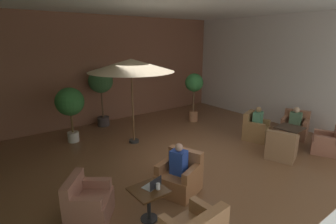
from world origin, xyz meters
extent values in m
cube|color=brown|center=(0.00, 0.00, -0.01)|extent=(9.89, 8.16, 0.02)
cube|color=brown|center=(0.00, 4.04, 2.06)|extent=(9.89, 0.08, 4.11)
cube|color=silver|center=(4.90, 0.00, 2.06)|extent=(0.08, 8.16, 4.11)
cube|color=silver|center=(0.00, 0.00, 4.14)|extent=(9.89, 8.16, 0.06)
cylinder|color=black|center=(-2.34, -2.14, 0.01)|extent=(0.32, 0.32, 0.02)
cylinder|color=black|center=(-2.34, -2.14, 0.29)|extent=(0.07, 0.07, 0.58)
cube|color=#482B14|center=(-2.34, -2.14, 0.60)|extent=(0.62, 0.62, 0.03)
cube|color=#9C613C|center=(-1.33, -1.76, 0.22)|extent=(1.03, 1.03, 0.44)
cube|color=#9C613C|center=(-1.04, -1.64, 0.66)|extent=(0.45, 0.81, 0.44)
cube|color=#9C613C|center=(-1.25, -2.08, 0.55)|extent=(0.63, 0.35, 0.21)
cube|color=#9C613C|center=(-1.49, -1.46, 0.55)|extent=(0.63, 0.35, 0.21)
cube|color=#915B4B|center=(-3.19, -1.49, 0.23)|extent=(1.06, 1.07, 0.45)
cube|color=#915B4B|center=(-3.41, -1.32, 0.64)|extent=(0.61, 0.73, 0.38)
cube|color=#915B4B|center=(-2.96, -1.26, 0.54)|extent=(0.54, 0.46, 0.18)
cube|color=#915B4B|center=(-3.35, -1.77, 0.54)|extent=(0.54, 0.46, 0.18)
cube|color=#9C6740|center=(-1.92, -3.15, 0.57)|extent=(0.18, 0.59, 0.23)
cylinder|color=black|center=(2.98, -1.83, 0.01)|extent=(0.44, 0.44, 0.02)
cylinder|color=black|center=(2.98, -1.83, 0.29)|extent=(0.07, 0.07, 0.58)
cube|color=#3C2C21|center=(2.98, -1.83, 0.60)|extent=(0.77, 0.77, 0.03)
cube|color=#9A6046|center=(3.91, -1.51, 0.21)|extent=(1.01, 1.01, 0.42)
cube|color=#9A6046|center=(4.20, -1.41, 0.65)|extent=(0.42, 0.81, 0.46)
cube|color=#9A6046|center=(3.98, -1.85, 0.54)|extent=(0.62, 0.31, 0.23)
cube|color=#9A6046|center=(3.76, -1.21, 0.54)|extent=(0.62, 0.31, 0.23)
cube|color=olive|center=(2.67, -0.90, 0.23)|extent=(0.90, 0.92, 0.46)
cube|color=olive|center=(2.58, -0.63, 0.68)|extent=(0.72, 0.37, 0.46)
cube|color=olive|center=(2.96, -0.85, 0.55)|extent=(0.31, 0.59, 0.19)
cube|color=olive|center=(2.41, -1.03, 0.55)|extent=(0.31, 0.59, 0.19)
cube|color=#936B4A|center=(2.05, -2.16, 0.21)|extent=(0.96, 0.94, 0.41)
cube|color=#936B4A|center=(1.77, -2.25, 0.63)|extent=(0.40, 0.75, 0.43)
cube|color=#936B4A|center=(1.99, -1.86, 0.53)|extent=(0.61, 0.33, 0.24)
cube|color=#936B4A|center=(2.19, -2.42, 0.53)|extent=(0.61, 0.33, 0.24)
cube|color=#9A5F4A|center=(3.40, -2.73, 0.20)|extent=(0.97, 0.96, 0.40)
cube|color=#9A5F4A|center=(3.11, -2.81, 0.49)|extent=(0.37, 0.57, 0.18)
cube|color=#9A5F4A|center=(3.64, -2.57, 0.49)|extent=(0.37, 0.57, 0.18)
cylinder|color=#2D2D2D|center=(-0.70, 1.32, 0.04)|extent=(0.32, 0.32, 0.08)
cylinder|color=brown|center=(-0.70, 1.32, 1.30)|extent=(0.06, 0.06, 2.61)
cone|color=beige|center=(-0.70, 1.32, 2.47)|extent=(2.60, 2.60, 0.38)
cylinder|color=silver|center=(-2.24, 2.55, 0.16)|extent=(0.35, 0.35, 0.32)
cylinder|color=brown|center=(-2.24, 2.55, 0.64)|extent=(0.06, 0.06, 0.63)
sphere|color=#2E6A31|center=(-2.24, 2.55, 1.33)|extent=(0.89, 0.89, 0.89)
cylinder|color=#3E3436|center=(-0.80, 3.50, 0.17)|extent=(0.45, 0.45, 0.34)
cylinder|color=brown|center=(-0.80, 3.50, 0.85)|extent=(0.06, 0.06, 1.01)
sphere|color=#37663B|center=(-0.80, 3.50, 1.74)|extent=(0.90, 0.90, 0.90)
cylinder|color=#A56B4A|center=(2.38, 1.88, 0.20)|extent=(0.36, 0.36, 0.40)
cylinder|color=brown|center=(2.38, 1.88, 0.84)|extent=(0.06, 0.06, 0.87)
sphere|color=#2D6D35|center=(2.38, 1.88, 1.58)|extent=(0.72, 0.72, 0.72)
cube|color=#487E5E|center=(2.67, -0.90, 0.70)|extent=(0.41, 0.35, 0.49)
sphere|color=olive|center=(2.67, -0.90, 1.03)|extent=(0.18, 0.18, 0.18)
cube|color=#2440A2|center=(-1.33, -1.76, 0.70)|extent=(0.36, 0.39, 0.52)
sphere|color=tan|center=(-1.33, -1.76, 1.04)|extent=(0.17, 0.17, 0.17)
cube|color=#507354|center=(3.91, -1.51, 0.64)|extent=(0.35, 0.42, 0.44)
sphere|color=tan|center=(3.91, -1.51, 0.95)|extent=(0.19, 0.19, 0.19)
cylinder|color=white|center=(-2.19, -2.23, 0.67)|extent=(0.08, 0.08, 0.11)
cube|color=#9EA0A5|center=(-2.24, -2.09, 0.62)|extent=(0.36, 0.30, 0.01)
cube|color=black|center=(-2.21, -2.19, 0.72)|extent=(0.30, 0.09, 0.19)
camera|label=1|loc=(-4.51, -5.64, 3.20)|focal=27.82mm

